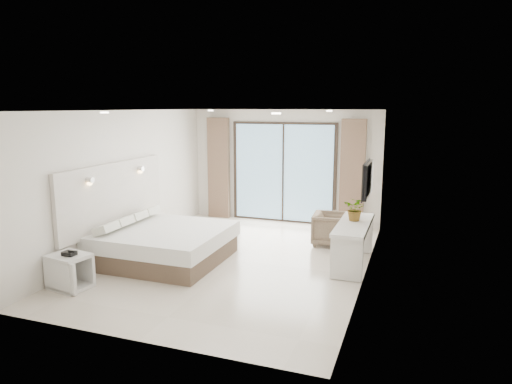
{
  "coord_description": "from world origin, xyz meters",
  "views": [
    {
      "loc": [
        3.01,
        -7.37,
        2.76
      ],
      "look_at": [
        0.25,
        0.4,
        1.22
      ],
      "focal_mm": 32.0,
      "sensor_mm": 36.0,
      "label": 1
    }
  ],
  "objects_px": {
    "nightstand": "(70,271)",
    "console_desk": "(353,234)",
    "armchair": "(331,227)",
    "bed": "(164,244)"
  },
  "relations": [
    {
      "from": "nightstand",
      "to": "console_desk",
      "type": "xyz_separation_m",
      "value": [
        3.97,
        2.5,
        0.3
      ]
    },
    {
      "from": "console_desk",
      "to": "nightstand",
      "type": "bearing_deg",
      "value": -147.83
    },
    {
      "from": "nightstand",
      "to": "armchair",
      "type": "height_order",
      "value": "armchair"
    },
    {
      "from": "console_desk",
      "to": "armchair",
      "type": "distance_m",
      "value": 1.26
    },
    {
      "from": "console_desk",
      "to": "armchair",
      "type": "height_order",
      "value": "console_desk"
    },
    {
      "from": "bed",
      "to": "nightstand",
      "type": "relative_size",
      "value": 3.27
    },
    {
      "from": "bed",
      "to": "armchair",
      "type": "height_order",
      "value": "bed"
    },
    {
      "from": "nightstand",
      "to": "armchair",
      "type": "distance_m",
      "value": 4.94
    },
    {
      "from": "console_desk",
      "to": "bed",
      "type": "bearing_deg",
      "value": -164.92
    },
    {
      "from": "bed",
      "to": "nightstand",
      "type": "distance_m",
      "value": 1.76
    }
  ]
}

